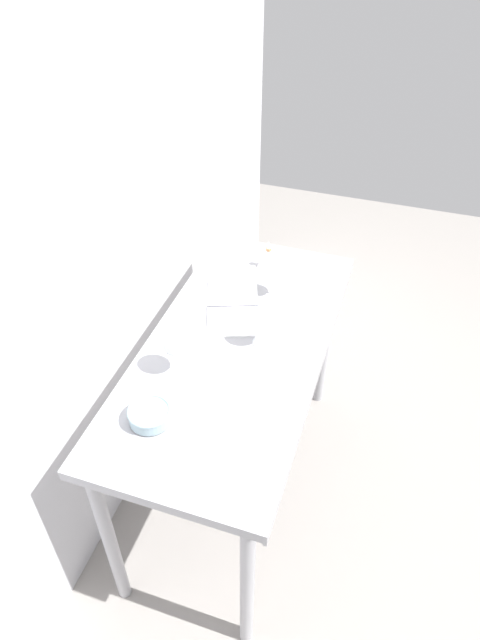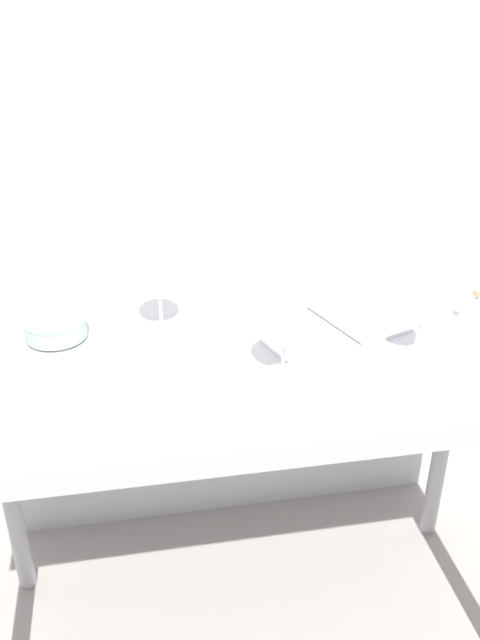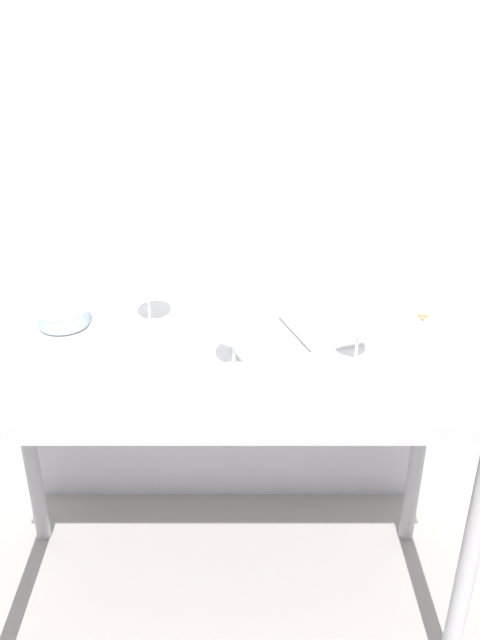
% 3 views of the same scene
% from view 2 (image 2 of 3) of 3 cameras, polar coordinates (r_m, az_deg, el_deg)
% --- Properties ---
extents(ground_plane, '(6.00, 6.00, 0.00)m').
position_cam_2_polar(ground_plane, '(2.09, 1.04, -24.39)').
color(ground_plane, gray).
extents(back_wall, '(3.80, 0.04, 2.60)m').
position_cam_2_polar(back_wall, '(1.79, -1.66, 16.55)').
color(back_wall, '#B7B7BC').
rests_on(back_wall, ground_plane).
extents(steel_counter, '(1.40, 0.65, 0.90)m').
position_cam_2_polar(steel_counter, '(1.53, 1.34, -6.23)').
color(steel_counter, '#9D9DA2').
rests_on(steel_counter, ground_plane).
extents(wine_glass_far_left, '(0.10, 0.10, 0.18)m').
position_cam_2_polar(wine_glass_far_left, '(1.52, -6.89, 3.46)').
color(wine_glass_far_left, white).
rests_on(wine_glass_far_left, steel_counter).
extents(wine_glass_near_center, '(0.10, 0.10, 0.17)m').
position_cam_2_polar(wine_glass_near_center, '(1.35, 3.77, -0.47)').
color(wine_glass_near_center, white).
rests_on(wine_glass_near_center, steel_counter).
extents(wine_glass_near_right, '(0.09, 0.09, 0.17)m').
position_cam_2_polar(wine_glass_near_right, '(1.46, 15.16, 1.19)').
color(wine_glass_near_right, white).
rests_on(wine_glass_near_right, steel_counter).
extents(open_notebook, '(0.41, 0.32, 0.01)m').
position_cam_2_polar(open_notebook, '(1.59, 7.87, -0.60)').
color(open_notebook, white).
rests_on(open_notebook, steel_counter).
extents(tasting_sheet_upper, '(0.30, 0.33, 0.00)m').
position_cam_2_polar(tasting_sheet_upper, '(1.44, -9.13, -4.12)').
color(tasting_sheet_upper, white).
rests_on(tasting_sheet_upper, steel_counter).
extents(tasting_bowl, '(0.14, 0.14, 0.05)m').
position_cam_2_polar(tasting_bowl, '(1.58, -15.34, -0.55)').
color(tasting_bowl, '#4C4C4C').
rests_on(tasting_bowl, steel_counter).
extents(decanter_funnel, '(0.10, 0.10, 0.13)m').
position_cam_2_polar(decanter_funnel, '(1.65, 19.25, 0.72)').
color(decanter_funnel, silver).
rests_on(decanter_funnel, steel_counter).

